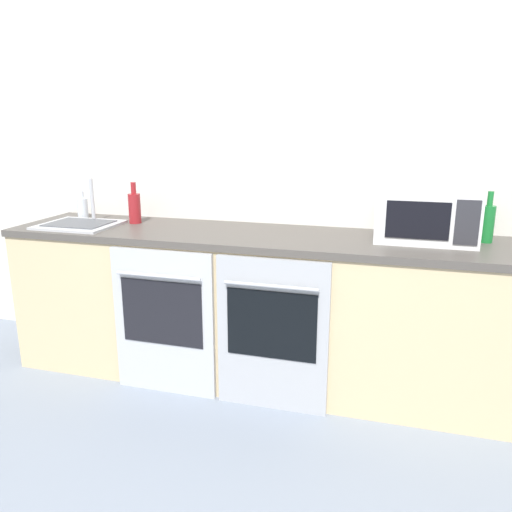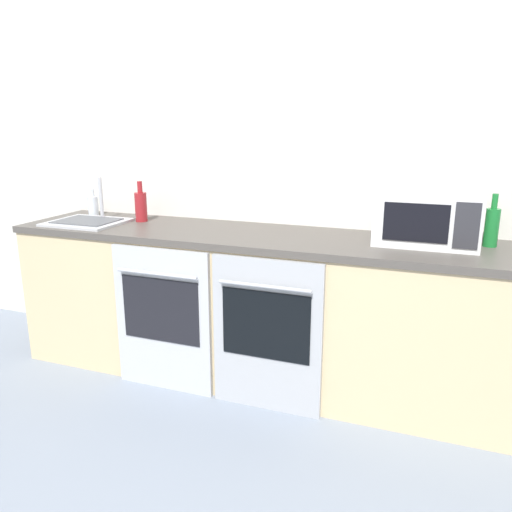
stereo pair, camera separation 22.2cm
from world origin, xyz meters
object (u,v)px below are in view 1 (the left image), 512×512
Objects in this scene: oven_left at (164,322)px; bottle_red at (135,207)px; oven_right at (272,335)px; microwave at (426,215)px; bottle_clear at (83,207)px; sink at (80,223)px; bottle_green at (488,222)px.

bottle_red reaches higher than oven_left.
oven_right is at bearing 0.00° from oven_left.
microwave is 2.86× the size of bottle_clear.
oven_right is 3.26× the size of bottle_red.
oven_right is at bearing -22.84° from bottle_red.
microwave is at bearing 4.68° from sink.
bottle_green is at bearing 15.34° from oven_left.
sink is at bearing -148.44° from bottle_red.
oven_right is 1.64m from bottle_clear.
bottle_red is at bearing 157.16° from oven_right.
microwave is 1.14× the size of sink.
microwave is 1.91× the size of bottle_green.
sink is (-0.68, 0.25, 0.49)m from oven_left.
oven_right is 3.11× the size of bottle_green.
oven_left is 4.68× the size of bottle_clear.
bottle_green is at bearing -0.75° from bottle_clear.
microwave reaches higher than oven_right.
bottle_green is (2.09, 0.04, 0.00)m from bottle_red.
bottle_red is (-1.02, 0.43, 0.58)m from oven_right.
bottle_red is 0.57× the size of sink.
microwave reaches higher than bottle_green.
bottle_clear is 0.29m from sink.
bottle_red is 0.95× the size of bottle_green.
oven_left is at bearing -31.38° from bottle_clear.
bottle_green reaches higher than bottle_red.
oven_left is 0.82m from bottle_red.
bottle_green reaches higher than bottle_clear.
oven_left is 0.87m from sink.
microwave is 2.08m from sink.
oven_left is 0.64m from oven_right.
sink reaches higher than bottle_red.
oven_left is 1.86× the size of sink.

